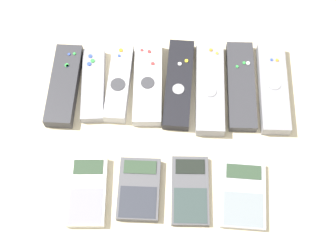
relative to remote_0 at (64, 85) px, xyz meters
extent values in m
plane|color=beige|center=(0.22, -0.13, -0.01)|extent=(3.00, 3.00, 0.00)
cube|color=#333338|center=(0.00, 0.00, 0.00)|extent=(0.06, 0.19, 0.03)
cylinder|color=blue|center=(0.01, 0.07, 0.01)|extent=(0.01, 0.01, 0.00)
cylinder|color=green|center=(0.02, 0.07, 0.01)|extent=(0.01, 0.01, 0.00)
cylinder|color=blue|center=(0.00, 0.04, 0.01)|extent=(0.01, 0.01, 0.00)
cylinder|color=green|center=(0.00, 0.04, 0.01)|extent=(0.01, 0.01, 0.00)
cube|color=gray|center=(0.06, 0.00, 0.00)|extent=(0.06, 0.18, 0.02)
cylinder|color=green|center=(0.06, 0.06, 0.01)|extent=(0.01, 0.01, 0.00)
cylinder|color=blue|center=(0.05, 0.07, 0.01)|extent=(0.01, 0.01, 0.00)
cylinder|color=blue|center=(0.05, 0.05, 0.01)|extent=(0.01, 0.01, 0.00)
cube|color=#B7B7BC|center=(0.12, 0.01, 0.00)|extent=(0.06, 0.18, 0.03)
cylinder|color=#38383D|center=(0.12, 0.00, 0.01)|extent=(0.03, 0.03, 0.00)
cylinder|color=orange|center=(0.12, 0.08, 0.01)|extent=(0.01, 0.01, 0.00)
cylinder|color=blue|center=(0.12, 0.07, 0.01)|extent=(0.01, 0.01, 0.00)
cube|color=#B7B7BC|center=(0.18, 0.01, 0.00)|extent=(0.06, 0.20, 0.02)
cylinder|color=#38383D|center=(0.18, 0.00, 0.01)|extent=(0.03, 0.03, 0.00)
cylinder|color=red|center=(0.16, 0.08, 0.01)|extent=(0.01, 0.01, 0.00)
cylinder|color=red|center=(0.19, 0.05, 0.01)|extent=(0.01, 0.01, 0.00)
cylinder|color=red|center=(0.18, 0.08, 0.01)|extent=(0.01, 0.01, 0.00)
cylinder|color=silver|center=(0.18, 0.06, 0.01)|extent=(0.01, 0.01, 0.00)
cube|color=black|center=(0.25, 0.01, 0.00)|extent=(0.07, 0.21, 0.02)
cylinder|color=#99999E|center=(0.24, -0.01, 0.01)|extent=(0.03, 0.03, 0.00)
cylinder|color=silver|center=(0.25, 0.05, 0.01)|extent=(0.01, 0.01, 0.00)
cylinder|color=yellow|center=(0.26, 0.06, 0.01)|extent=(0.01, 0.01, 0.00)
cube|color=gray|center=(0.31, 0.00, 0.00)|extent=(0.06, 0.22, 0.03)
cylinder|color=#99999E|center=(0.31, -0.02, 0.02)|extent=(0.02, 0.02, 0.00)
cylinder|color=orange|center=(0.32, 0.08, 0.02)|extent=(0.01, 0.01, 0.00)
cylinder|color=yellow|center=(0.33, 0.08, 0.02)|extent=(0.01, 0.01, 0.00)
cube|color=#333338|center=(0.38, 0.01, 0.00)|extent=(0.06, 0.21, 0.02)
cylinder|color=silver|center=(0.40, 0.06, 0.01)|extent=(0.01, 0.01, 0.00)
cylinder|color=green|center=(0.39, 0.06, 0.01)|extent=(0.01, 0.01, 0.00)
cylinder|color=green|center=(0.37, 0.05, 0.01)|extent=(0.01, 0.01, 0.00)
cube|color=gray|center=(0.45, 0.00, 0.00)|extent=(0.06, 0.21, 0.03)
cylinder|color=#99999E|center=(0.45, 0.00, 0.01)|extent=(0.03, 0.03, 0.00)
cylinder|color=orange|center=(0.46, 0.06, 0.01)|extent=(0.01, 0.01, 0.00)
cylinder|color=blue|center=(0.45, 0.06, 0.01)|extent=(0.01, 0.01, 0.00)
cube|color=silver|center=(0.07, -0.23, 0.00)|extent=(0.08, 0.14, 0.02)
cube|color=#2D422D|center=(0.07, -0.19, 0.01)|extent=(0.06, 0.03, 0.00)
cube|color=gray|center=(0.07, -0.27, 0.00)|extent=(0.07, 0.07, 0.00)
cube|color=#4C4C51|center=(0.17, -0.23, 0.00)|extent=(0.08, 0.13, 0.02)
cube|color=#2D422D|center=(0.17, -0.19, 0.00)|extent=(0.06, 0.03, 0.00)
cube|color=#2B2E37|center=(0.17, -0.26, 0.00)|extent=(0.07, 0.06, 0.00)
cube|color=#4C4C51|center=(0.27, -0.23, -0.01)|extent=(0.07, 0.14, 0.01)
cube|color=black|center=(0.27, -0.18, 0.00)|extent=(0.06, 0.03, 0.00)
cube|color=#2D3B3A|center=(0.27, -0.26, 0.00)|extent=(0.06, 0.07, 0.00)
cube|color=#B2B2B7|center=(0.37, -0.24, -0.01)|extent=(0.09, 0.14, 0.01)
cube|color=#2D422D|center=(0.37, -0.19, 0.00)|extent=(0.07, 0.03, 0.00)
cube|color=gray|center=(0.37, -0.27, 0.00)|extent=(0.08, 0.07, 0.00)
camera|label=1|loc=(0.23, -0.50, 0.87)|focal=50.00mm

